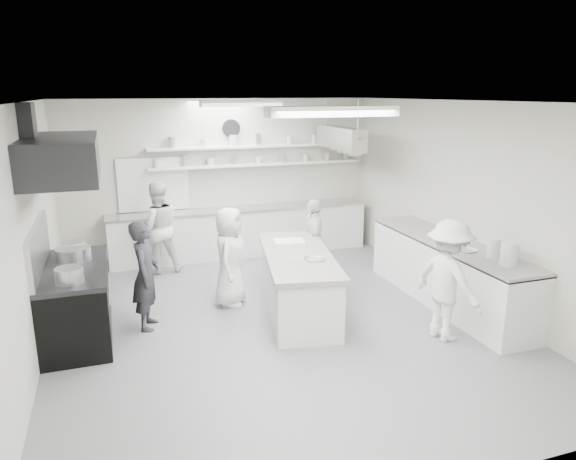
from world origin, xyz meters
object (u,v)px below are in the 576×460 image
object	(u,v)px
right_counter	(448,273)
cook_back	(158,228)
cook_stove	(146,275)
prep_island	(298,284)
stove	(77,304)
back_counter	(242,232)

from	to	relation	value
right_counter	cook_back	bearing A→B (deg)	144.28
cook_stove	prep_island	bearing A→B (deg)	-80.55
right_counter	stove	bearing A→B (deg)	173.48
prep_island	cook_back	world-z (taller)	cook_back
right_counter	prep_island	size ratio (longest dim) A/B	1.45
stove	right_counter	distance (m)	5.28
stove	cook_back	size ratio (longest dim) A/B	1.11
right_counter	cook_stove	bearing A→B (deg)	172.33
back_counter	prep_island	distance (m)	2.98
stove	back_counter	xyz separation A→B (m)	(2.90, 2.80, 0.01)
stove	right_counter	bearing A→B (deg)	-6.52
back_counter	cook_back	size ratio (longest dim) A/B	3.07
prep_island	cook_back	size ratio (longest dim) A/B	1.40
back_counter	cook_stove	xyz separation A→B (m)	(-2.02, -2.81, 0.29)
right_counter	cook_stove	world-z (taller)	cook_stove
cook_stove	back_counter	bearing A→B (deg)	-21.81
back_counter	cook_back	bearing A→B (deg)	-162.06
stove	prep_island	world-z (taller)	stove
stove	cook_stove	bearing A→B (deg)	-0.79
cook_back	back_counter	bearing A→B (deg)	-166.16
back_counter	cook_stove	size ratio (longest dim) A/B	3.34
right_counter	prep_island	xyz separation A→B (m)	(-2.25, 0.43, -0.05)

